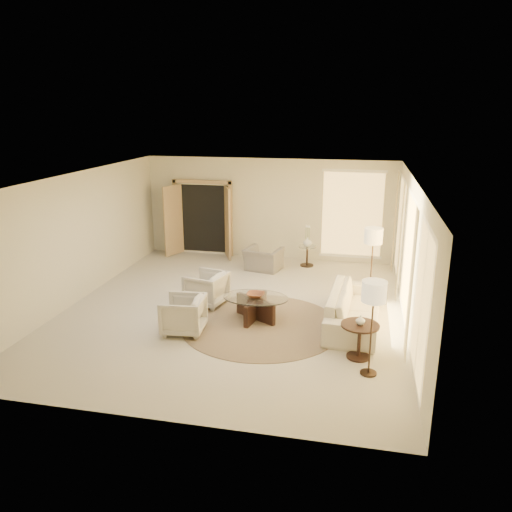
% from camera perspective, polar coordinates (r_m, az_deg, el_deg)
% --- Properties ---
extents(room, '(7.04, 8.04, 2.83)m').
position_cam_1_polar(room, '(10.20, -2.67, 1.11)').
color(room, beige).
rests_on(room, ground).
extents(windows_right, '(0.10, 6.40, 2.40)m').
position_cam_1_polar(windows_right, '(10.04, 16.90, -0.15)').
color(windows_right, '#FFCA66').
rests_on(windows_right, room).
extents(window_back_corner, '(1.70, 0.10, 2.40)m').
position_cam_1_polar(window_back_corner, '(13.74, 10.93, 4.67)').
color(window_back_corner, '#FFCA66').
rests_on(window_back_corner, room).
extents(curtains_right, '(0.06, 5.20, 2.60)m').
position_cam_1_polar(curtains_right, '(10.92, 16.28, 0.95)').
color(curtains_right, '#CDBE8A').
rests_on(curtains_right, room).
extents(french_doors, '(1.95, 0.66, 2.16)m').
position_cam_1_polar(french_doors, '(14.37, -6.16, 4.23)').
color(french_doors, tan).
rests_on(french_doors, room).
extents(area_rug, '(3.41, 3.41, 0.01)m').
position_cam_1_polar(area_rug, '(9.94, 0.61, -7.85)').
color(area_rug, '#453627').
rests_on(area_rug, room).
extents(sofa, '(1.10, 2.49, 0.71)m').
position_cam_1_polar(sofa, '(10.01, 11.17, -5.83)').
color(sofa, beige).
rests_on(sofa, room).
extents(armchair_left, '(0.88, 0.91, 0.79)m').
position_cam_1_polar(armchair_left, '(10.86, -5.71, -3.53)').
color(armchair_left, beige).
rests_on(armchair_left, room).
extents(armchair_right, '(0.77, 0.82, 0.78)m').
position_cam_1_polar(armchair_right, '(9.60, -8.33, -6.45)').
color(armchair_right, beige).
rests_on(armchair_right, room).
extents(accent_chair, '(1.01, 0.77, 0.79)m').
position_cam_1_polar(accent_chair, '(13.09, 0.84, 0.06)').
color(accent_chair, gray).
rests_on(accent_chair, room).
extents(coffee_table, '(1.75, 1.75, 0.48)m').
position_cam_1_polar(coffee_table, '(10.07, -0.05, -5.65)').
color(coffee_table, black).
rests_on(coffee_table, room).
extents(end_table, '(0.65, 0.65, 0.62)m').
position_cam_1_polar(end_table, '(8.73, 11.75, -8.83)').
color(end_table, black).
rests_on(end_table, room).
extents(side_table, '(0.47, 0.47, 0.55)m').
position_cam_1_polar(side_table, '(13.52, 5.86, 0.24)').
color(side_table, '#2E221B').
rests_on(side_table, room).
extents(floor_lamp_near, '(0.40, 0.40, 1.64)m').
position_cam_1_polar(floor_lamp_near, '(11.05, 13.26, 1.89)').
color(floor_lamp_near, '#2E221B').
rests_on(floor_lamp_near, room).
extents(floor_lamp_far, '(0.38, 0.38, 1.58)m').
position_cam_1_polar(floor_lamp_far, '(7.89, 13.32, -4.46)').
color(floor_lamp_far, '#2E221B').
rests_on(floor_lamp_far, room).
extents(bowl, '(0.37, 0.37, 0.09)m').
position_cam_1_polar(bowl, '(9.99, -0.05, -4.47)').
color(bowl, brown).
rests_on(bowl, coffee_table).
extents(end_vase, '(0.18, 0.18, 0.16)m').
position_cam_1_polar(end_vase, '(8.62, 11.86, -7.19)').
color(end_vase, white).
rests_on(end_vase, end_table).
extents(side_vase, '(0.26, 0.26, 0.25)m').
position_cam_1_polar(side_vase, '(13.43, 5.90, 1.63)').
color(side_vase, white).
rests_on(side_vase, side_table).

